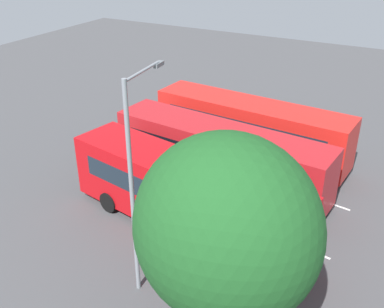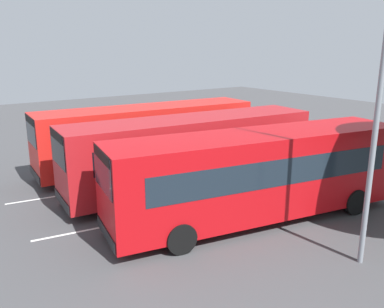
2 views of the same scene
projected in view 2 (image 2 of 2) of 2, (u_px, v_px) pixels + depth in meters
ground_plane at (185, 192)px, 18.26m from camera, size 68.70×68.70×0.00m
bus_far_left at (148, 135)px, 21.21m from camera, size 11.63×3.40×3.31m
bus_center_left at (191, 151)px, 18.00m from camera, size 11.65×3.56×3.31m
bus_center_right at (259, 173)px, 14.90m from camera, size 11.72×4.51×3.31m
street_lamp at (369, 105)px, 11.30m from camera, size 0.46×2.66×8.22m
lane_stripe_outer_left at (161, 180)px, 19.84m from camera, size 13.84×2.15×0.01m
lane_stripe_inner_left at (212, 205)px, 16.67m from camera, size 13.84×2.15×0.01m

